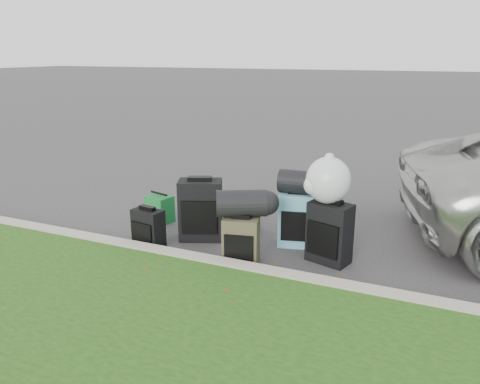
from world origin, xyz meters
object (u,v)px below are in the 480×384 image
at_px(suitcase_large_black_left, 200,210).
at_px(suitcase_olive, 241,241).
at_px(suitcase_large_black_right, 330,233).
at_px(suitcase_teal, 298,220).
at_px(suitcase_small_black, 148,229).
at_px(tote_navy, 246,219).
at_px(tote_green, 160,209).

height_order(suitcase_large_black_left, suitcase_olive, suitcase_large_black_left).
bearing_deg(suitcase_large_black_right, suitcase_teal, 162.68).
relative_size(suitcase_small_black, suitcase_large_black_right, 0.68).
xyz_separation_m(suitcase_olive, tote_navy, (-0.34, 0.98, -0.11)).
height_order(suitcase_large_black_right, tote_green, suitcase_large_black_right).
relative_size(suitcase_small_black, tote_navy, 1.49).
distance_m(suitcase_large_black_left, suitcase_teal, 1.22).
bearing_deg(suitcase_large_black_left, suitcase_large_black_right, -23.26).
distance_m(suitcase_teal, tote_navy, 0.82).
relative_size(suitcase_large_black_left, tote_green, 2.03).
distance_m(suitcase_large_black_right, tote_green, 2.50).
bearing_deg(tote_green, suitcase_small_black, -52.28).
bearing_deg(suitcase_large_black_left, suitcase_teal, -8.80).
height_order(suitcase_small_black, tote_navy, suitcase_small_black).
relative_size(suitcase_large_black_left, suitcase_large_black_right, 1.11).
bearing_deg(suitcase_large_black_right, suitcase_small_black, -150.97).
xyz_separation_m(suitcase_small_black, suitcase_teal, (1.65, 0.77, 0.09)).
xyz_separation_m(suitcase_large_black_left, tote_navy, (0.42, 0.50, -0.23)).
relative_size(suitcase_teal, tote_green, 1.75).
bearing_deg(tote_green, suitcase_teal, 12.80).
bearing_deg(tote_navy, tote_green, -170.62).
bearing_deg(tote_navy, suitcase_teal, -15.35).
bearing_deg(tote_navy, suitcase_large_black_left, -128.96).
distance_m(suitcase_small_black, suitcase_large_black_right, 2.16).
xyz_separation_m(suitcase_small_black, suitcase_large_black_left, (0.46, 0.49, 0.15)).
xyz_separation_m(suitcase_small_black, suitcase_large_black_right, (2.11, 0.46, 0.11)).
distance_m(suitcase_large_black_right, tote_navy, 1.36).
xyz_separation_m(suitcase_large_black_left, suitcase_olive, (0.76, -0.48, -0.11)).
bearing_deg(suitcase_small_black, tote_navy, 58.41).
relative_size(suitcase_olive, suitcase_teal, 0.81).
bearing_deg(suitcase_large_black_right, suitcase_olive, -136.86).
relative_size(suitcase_large_black_left, suitcase_olive, 1.43).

